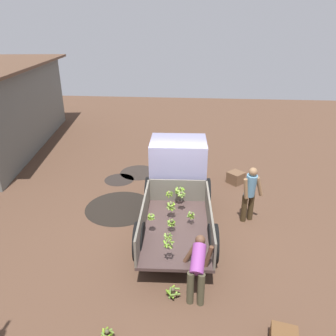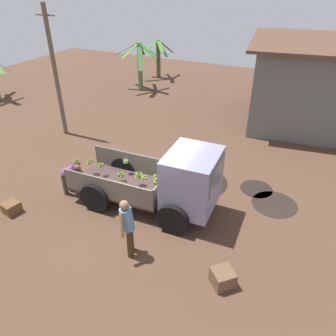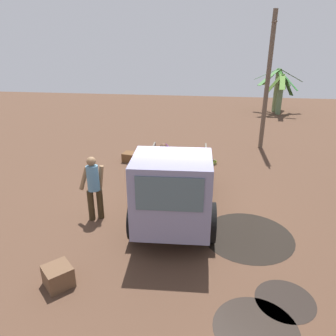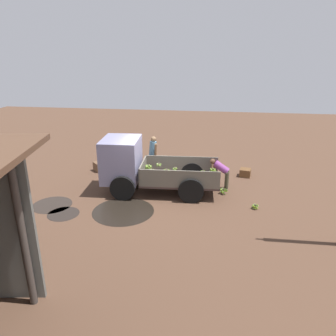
# 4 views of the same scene
# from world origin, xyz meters

# --- Properties ---
(ground) EXTENTS (36.00, 36.00, 0.00)m
(ground) POSITION_xyz_m (0.00, 0.00, 0.00)
(ground) COLOR #503627
(mud_patch_0) EXTENTS (1.10, 1.10, 0.01)m
(mud_patch_0) POSITION_xyz_m (2.86, 2.33, 0.00)
(mud_patch_0) COLOR black
(mud_patch_0) RESTS_ON ground
(mud_patch_1) EXTENTS (1.43, 1.43, 0.01)m
(mud_patch_1) POSITION_xyz_m (3.57, 1.73, 0.00)
(mud_patch_1) COLOR #2B231D
(mud_patch_1) RESTS_ON ground
(mud_patch_2) EXTENTS (2.18, 2.18, 0.01)m
(mud_patch_2) POSITION_xyz_m (0.85, 1.85, 0.00)
(mud_patch_2) COLOR black
(mud_patch_2) RESTS_ON ground
(cargo_truck) EXTENTS (4.61, 2.16, 2.14)m
(cargo_truck) POSITION_xyz_m (0.86, 0.03, 1.11)
(cargo_truck) COLOR #402F2C
(cargo_truck) RESTS_ON ground
(person_foreground_visitor) EXTENTS (0.49, 0.66, 1.71)m
(person_foreground_visitor) POSITION_xyz_m (0.48, -2.05, 0.95)
(person_foreground_visitor) COLOR #372917
(person_foreground_visitor) RESTS_ON ground
(person_worker_loading) EXTENTS (0.80, 0.66, 1.26)m
(person_worker_loading) POSITION_xyz_m (-2.57, -0.59, 0.76)
(person_worker_loading) COLOR #413D2A
(person_worker_loading) RESTS_ON ground
(banana_bunch_on_ground_0) EXTENTS (0.32, 0.33, 0.24)m
(banana_bunch_on_ground_0) POSITION_xyz_m (-2.68, -0.10, 0.15)
(banana_bunch_on_ground_0) COLOR #48412F
(banana_bunch_on_ground_0) RESTS_ON ground
(banana_bunch_on_ground_1) EXTENTS (0.26, 0.26, 0.19)m
(banana_bunch_on_ground_1) POSITION_xyz_m (-3.77, 1.04, 0.10)
(banana_bunch_on_ground_1) COLOR #4C4431
(banana_bunch_on_ground_1) RESTS_ON ground
(wooden_crate_0) EXTENTS (0.55, 0.55, 0.34)m
(wooden_crate_0) POSITION_xyz_m (-3.68, -2.15, 0.17)
(wooden_crate_0) COLOR brown
(wooden_crate_0) RESTS_ON ground
(wooden_crate_1) EXTENTS (0.70, 0.70, 0.42)m
(wooden_crate_1) POSITION_xyz_m (2.99, -1.96, 0.21)
(wooden_crate_1) COLOR brown
(wooden_crate_1) RESTS_ON ground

